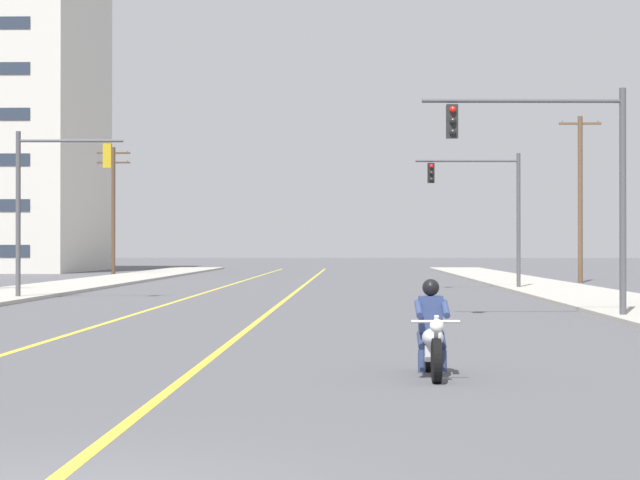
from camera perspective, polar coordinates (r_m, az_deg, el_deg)
lane_stripe_center at (r=53.90m, az=-1.02°, el=-2.41°), size 0.16×100.00×0.01m
lane_stripe_left at (r=54.21m, az=-5.05°, el=-2.40°), size 0.16×100.00×0.01m
sidewalk_kerb_right at (r=49.66m, az=12.03°, el=-2.50°), size 4.40×110.00×0.14m
sidewalk_kerb_left at (r=50.73m, az=-14.06°, el=-2.45°), size 4.40×110.00×0.14m
motorcycle_with_rider at (r=17.55m, az=5.49°, el=-4.78°), size 0.70×2.19×1.46m
traffic_signal_near_right at (r=31.81m, az=11.84°, el=3.61°), size 5.46×0.52×6.20m
traffic_signal_near_left at (r=43.95m, az=-13.17°, el=2.39°), size 3.95×0.43×6.20m
traffic_signal_mid_right at (r=53.30m, az=8.26°, el=1.96°), size 4.76×0.47×6.20m
utility_pole_right_far at (r=64.78m, az=12.62°, el=2.14°), size 2.28×0.26×9.05m
utility_pole_left_far at (r=80.79m, az=-10.08°, el=1.66°), size 2.29×0.26×8.77m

